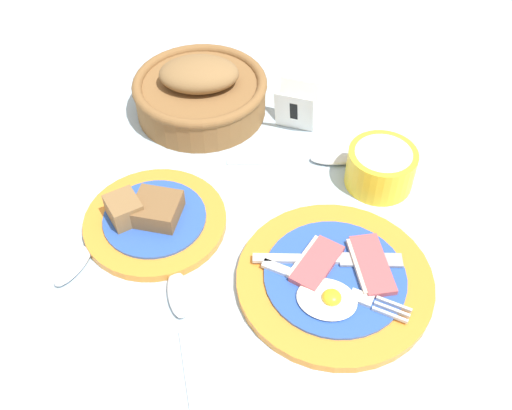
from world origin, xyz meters
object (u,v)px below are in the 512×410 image
teaspoon_by_saucer (60,282)px  teaspoon_near_cup (316,159)px  sugar_cup (381,167)px  teaspoon_stray (181,313)px  bread_plate (153,218)px  number_card (295,108)px  breakfast_plate (335,279)px  bread_basket (200,92)px

teaspoon_by_saucer → teaspoon_near_cup: same height
sugar_cup → teaspoon_stray: (-0.19, -0.29, -0.03)m
bread_plate → teaspoon_stray: 0.15m
teaspoon_near_cup → teaspoon_by_saucer: bearing=-146.8°
sugar_cup → number_card: (-0.14, 0.09, 0.01)m
number_card → teaspoon_near_cup: size_ratio=0.39×
breakfast_plate → number_card: 0.30m
breakfast_plate → teaspoon_stray: bearing=-149.6°
breakfast_plate → number_card: size_ratio=3.29×
bread_plate → sugar_cup: 0.32m
bread_basket → number_card: bread_basket is taller
bread_basket → teaspoon_by_saucer: size_ratio=1.09×
breakfast_plate → teaspoon_stray: size_ratio=1.35×
bread_basket → teaspoon_near_cup: bearing=-17.9°
sugar_cup → teaspoon_by_saucer: 0.45m
sugar_cup → teaspoon_near_cup: bearing=170.0°
breakfast_plate → bread_plate: 0.25m
breakfast_plate → bread_plate: bearing=174.1°
teaspoon_by_saucer → teaspoon_near_cup: bearing=-31.0°
bread_basket → teaspoon_stray: bread_basket is taller
breakfast_plate → teaspoon_by_saucer: size_ratio=1.25×
breakfast_plate → teaspoon_by_saucer: 0.34m
sugar_cup → number_card: bearing=149.3°
bread_basket → teaspoon_near_cup: (0.20, -0.07, -0.03)m
breakfast_plate → number_card: number_card is taller
bread_plate → number_card: number_card is taller
teaspoon_stray → bread_plate: bearing=7.2°
teaspoon_near_cup → breakfast_plate: bearing=-88.3°
teaspoon_by_saucer → bread_basket: bearing=1.0°
bread_plate → teaspoon_near_cup: bearing=44.9°
bread_basket → teaspoon_stray: size_ratio=1.18×
bread_plate → number_card: size_ratio=2.58×
breakfast_plate → teaspoon_stray: 0.19m
sugar_cup → teaspoon_stray: size_ratio=0.54×
bread_basket → number_card: size_ratio=2.86×
bread_plate → teaspoon_by_saucer: size_ratio=0.98×
bread_plate → teaspoon_stray: bearing=-54.6°
bread_basket → teaspoon_by_saucer: 0.37m
breakfast_plate → teaspoon_stray: (-0.16, -0.10, -0.00)m
sugar_cup → teaspoon_stray: bearing=-123.5°
number_card → bread_plate: bearing=-116.8°
breakfast_plate → teaspoon_near_cup: bearing=108.6°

